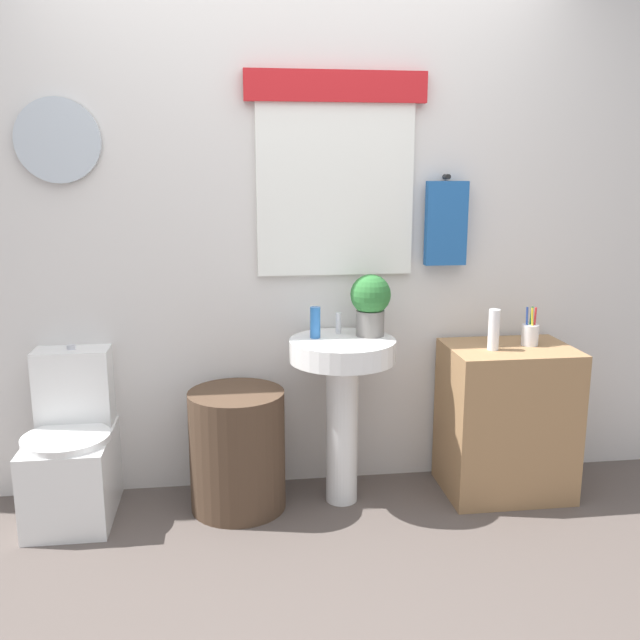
% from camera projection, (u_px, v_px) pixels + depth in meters
% --- Properties ---
extents(ground_plane, '(8.00, 8.00, 0.00)m').
position_uv_depth(ground_plane, '(327.00, 612.00, 2.48)').
color(ground_plane, '#564C47').
extents(back_wall, '(4.40, 0.18, 2.60)m').
position_uv_depth(back_wall, '(294.00, 223.00, 3.32)').
color(back_wall, silver).
rests_on(back_wall, ground_plane).
extents(toilet, '(0.38, 0.51, 0.77)m').
position_uv_depth(toilet, '(73.00, 454.00, 3.15)').
color(toilet, white).
rests_on(toilet, ground_plane).
extents(laundry_hamper, '(0.44, 0.44, 0.57)m').
position_uv_depth(laundry_hamper, '(237.00, 450.00, 3.21)').
color(laundry_hamper, '#4C3828').
rests_on(laundry_hamper, ground_plane).
extents(pedestal_sink, '(0.49, 0.49, 0.80)m').
position_uv_depth(pedestal_sink, '(342.00, 383.00, 3.21)').
color(pedestal_sink, white).
rests_on(pedestal_sink, ground_plane).
extents(faucet, '(0.03, 0.03, 0.10)m').
position_uv_depth(faucet, '(339.00, 323.00, 3.27)').
color(faucet, silver).
rests_on(faucet, pedestal_sink).
extents(wooden_cabinet, '(0.59, 0.44, 0.73)m').
position_uv_depth(wooden_cabinet, '(506.00, 420.00, 3.36)').
color(wooden_cabinet, '#9E754C').
rests_on(wooden_cabinet, ground_plane).
extents(soap_bottle, '(0.05, 0.05, 0.14)m').
position_uv_depth(soap_bottle, '(315.00, 322.00, 3.18)').
color(soap_bottle, '#2D6BB7').
rests_on(soap_bottle, pedestal_sink).
extents(potted_plant, '(0.19, 0.19, 0.29)m').
position_uv_depth(potted_plant, '(370.00, 301.00, 3.20)').
color(potted_plant, slate).
rests_on(potted_plant, pedestal_sink).
extents(lotion_bottle, '(0.05, 0.05, 0.19)m').
position_uv_depth(lotion_bottle, '(494.00, 330.00, 3.21)').
color(lotion_bottle, white).
rests_on(lotion_bottle, wooden_cabinet).
extents(toothbrush_cup, '(0.08, 0.08, 0.19)m').
position_uv_depth(toothbrush_cup, '(530.00, 334.00, 3.30)').
color(toothbrush_cup, silver).
rests_on(toothbrush_cup, wooden_cabinet).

